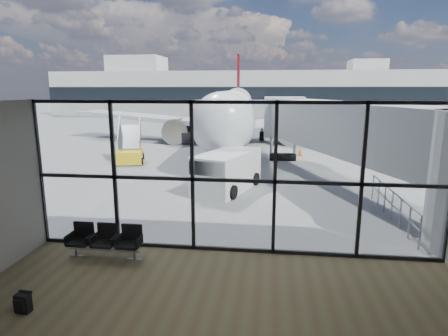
% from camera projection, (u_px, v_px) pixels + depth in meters
% --- Properties ---
extents(ground, '(220.00, 220.00, 0.00)m').
position_uv_depth(ground, '(263.00, 126.00, 50.14)').
color(ground, slate).
rests_on(ground, ground).
extents(lounge_shell, '(12.02, 8.01, 4.51)m').
position_uv_depth(lounge_shell, '(204.00, 223.00, 6.10)').
color(lounge_shell, brown).
rests_on(lounge_shell, ground).
extents(glass_curtain_wall, '(12.10, 0.12, 4.50)m').
position_uv_depth(glass_curtain_wall, '(233.00, 179.00, 10.84)').
color(glass_curtain_wall, white).
rests_on(glass_curtain_wall, ground).
extents(jet_bridge, '(8.00, 16.50, 4.33)m').
position_uv_depth(jet_bridge, '(356.00, 135.00, 17.01)').
color(jet_bridge, '#9EA0A3').
rests_on(jet_bridge, ground).
extents(apron_railing, '(0.06, 5.46, 1.11)m').
position_uv_depth(apron_railing, '(392.00, 201.00, 13.88)').
color(apron_railing, gray).
rests_on(apron_railing, ground).
extents(far_terminal, '(80.00, 12.20, 11.00)m').
position_uv_depth(far_terminal, '(263.00, 92.00, 70.68)').
color(far_terminal, '#A5A6A1').
rests_on(far_terminal, ground).
extents(tree_0, '(4.95, 4.95, 7.12)m').
position_uv_depth(tree_0, '(70.00, 90.00, 85.73)').
color(tree_0, '#382619').
rests_on(tree_0, ground).
extents(tree_1, '(5.61, 5.61, 8.07)m').
position_uv_depth(tree_1, '(94.00, 87.00, 84.87)').
color(tree_1, '#382619').
rests_on(tree_1, ground).
extents(tree_2, '(6.27, 6.27, 9.03)m').
position_uv_depth(tree_2, '(119.00, 84.00, 84.01)').
color(tree_2, '#382619').
rests_on(tree_2, ground).
extents(tree_3, '(4.95, 4.95, 7.12)m').
position_uv_depth(tree_3, '(145.00, 90.00, 83.54)').
color(tree_3, '#382619').
rests_on(tree_3, ground).
extents(tree_4, '(5.61, 5.61, 8.07)m').
position_uv_depth(tree_4, '(172.00, 87.00, 82.68)').
color(tree_4, '#382619').
rests_on(tree_4, ground).
extents(tree_5, '(6.27, 6.27, 9.03)m').
position_uv_depth(tree_5, '(198.00, 84.00, 81.82)').
color(tree_5, '#382619').
rests_on(tree_5, ground).
extents(seating_row, '(2.18, 0.61, 0.96)m').
position_uv_depth(seating_row, '(106.00, 239.00, 10.86)').
color(seating_row, gray).
rests_on(seating_row, ground).
extents(backpack, '(0.33, 0.31, 0.47)m').
position_uv_depth(backpack, '(23.00, 303.00, 8.14)').
color(backpack, black).
rests_on(backpack, ground).
extents(airliner, '(31.22, 36.19, 9.32)m').
position_uv_depth(airliner, '(234.00, 110.00, 36.06)').
color(airliner, silver).
rests_on(airliner, ground).
extents(service_van, '(3.11, 4.61, 1.84)m').
position_uv_depth(service_van, '(226.00, 171.00, 17.96)').
color(service_van, silver).
rests_on(service_van, ground).
extents(belt_loader, '(1.99, 4.17, 1.85)m').
position_uv_depth(belt_loader, '(189.00, 136.00, 34.20)').
color(belt_loader, black).
rests_on(belt_loader, ground).
extents(mobile_stairs, '(2.44, 3.61, 2.33)m').
position_uv_depth(mobile_stairs, '(130.00, 154.00, 25.10)').
color(mobile_stairs, yellow).
rests_on(mobile_stairs, ground).
extents(traffic_cone_a, '(0.44, 0.44, 0.62)m').
position_uv_depth(traffic_cone_a, '(243.00, 161.00, 23.79)').
color(traffic_cone_a, orange).
rests_on(traffic_cone_a, ground).
extents(traffic_cone_c, '(0.41, 0.41, 0.59)m').
position_uv_depth(traffic_cone_c, '(300.00, 152.00, 27.36)').
color(traffic_cone_c, '#FF600D').
rests_on(traffic_cone_c, ground).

